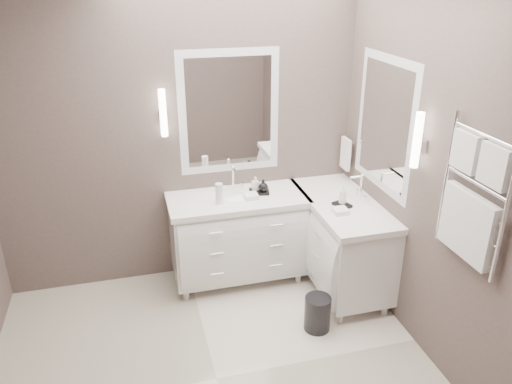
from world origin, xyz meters
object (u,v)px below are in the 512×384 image
object	(u,v)px
vanity_back	(238,233)
vanity_right	(340,237)
towel_ladder	(472,203)
waste_bin	(317,313)

from	to	relation	value
vanity_back	vanity_right	distance (m)	0.93
vanity_back	towel_ladder	bearing A→B (deg)	-55.90
vanity_back	vanity_right	world-z (taller)	same
towel_ladder	waste_bin	bearing A→B (deg)	131.44
vanity_back	towel_ladder	world-z (taller)	towel_ladder
towel_ladder	waste_bin	xyz separation A→B (m)	(-0.65, 0.74, -1.24)
vanity_right	towel_ladder	distance (m)	1.60
towel_ladder	vanity_right	bearing A→B (deg)	99.84
vanity_right	waste_bin	size ratio (longest dim) A/B	4.16
vanity_back	vanity_right	bearing A→B (deg)	-20.38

